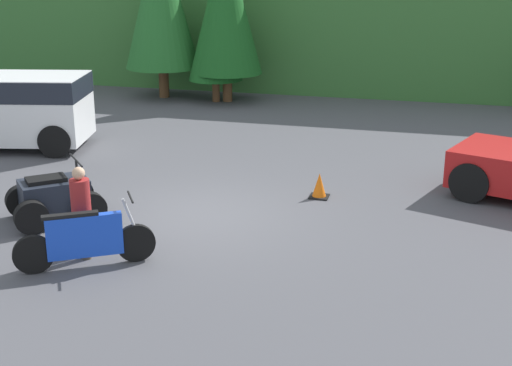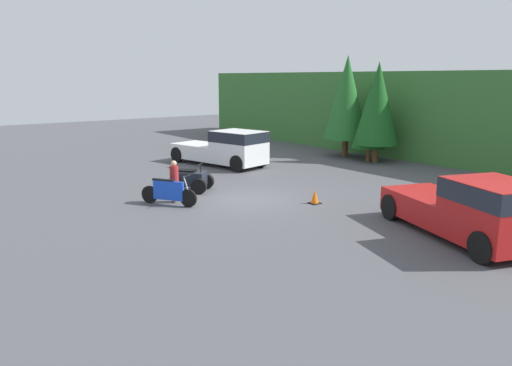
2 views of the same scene
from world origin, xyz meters
name	(u,v)px [view 2 (image 2 of 2)]	position (x,y,z in m)	size (l,w,h in m)	color
ground_plane	(244,199)	(0.00, 0.00, 0.00)	(80.00, 80.00, 0.00)	#4C4C51
hillside_backdrop	(468,116)	(0.00, 16.00, 2.57)	(44.00, 6.00, 5.13)	#387033
tree_left	(347,98)	(-5.30, 11.44, 3.59)	(2.68, 2.68, 6.10)	brown
tree_mid_left	(370,117)	(-3.19, 11.15, 2.58)	(1.93, 1.93, 4.38)	brown
tree_mid_right	(378,104)	(-2.81, 11.31, 3.33)	(2.49, 2.49, 5.66)	brown
pickup_truck_red	(473,208)	(8.34, 2.26, 1.04)	(5.83, 3.75, 1.98)	red
pickup_truck_second	(227,147)	(-6.79, 3.69, 1.04)	(6.12, 3.27, 1.98)	white
dirt_bike	(169,192)	(-0.97, -2.83, 0.50)	(2.07, 1.36, 1.20)	black
quad_atv	(190,180)	(-2.63, -0.96, 0.47)	(2.17, 2.13, 1.20)	black
rider_person	(174,180)	(-1.21, -2.45, 0.90)	(0.48, 0.48, 1.65)	brown
traffic_cone	(315,197)	(2.22, 1.77, 0.25)	(0.42, 0.42, 0.55)	black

